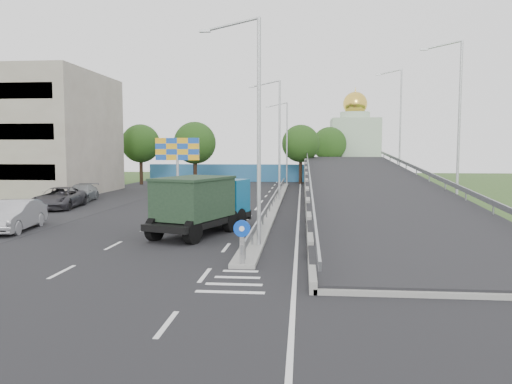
# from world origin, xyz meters

# --- Properties ---
(ground) EXTENTS (160.00, 160.00, 0.00)m
(ground) POSITION_xyz_m (0.00, 0.00, 0.00)
(ground) COLOR #2D4C1E
(ground) RESTS_ON ground
(road_surface) EXTENTS (26.00, 90.00, 0.04)m
(road_surface) POSITION_xyz_m (-3.00, 20.00, 0.00)
(road_surface) COLOR black
(road_surface) RESTS_ON ground
(parking_strip) EXTENTS (8.00, 90.00, 0.05)m
(parking_strip) POSITION_xyz_m (-16.00, 20.00, 0.00)
(parking_strip) COLOR black
(parking_strip) RESTS_ON ground
(median) EXTENTS (1.00, 44.00, 0.20)m
(median) POSITION_xyz_m (0.00, 24.00, 0.10)
(median) COLOR gray
(median) RESTS_ON ground
(overpass_ramp) EXTENTS (10.00, 50.00, 3.50)m
(overpass_ramp) POSITION_xyz_m (7.50, 24.00, 1.75)
(overpass_ramp) COLOR gray
(overpass_ramp) RESTS_ON ground
(median_guardrail) EXTENTS (0.09, 44.00, 0.71)m
(median_guardrail) POSITION_xyz_m (0.00, 24.00, 0.75)
(median_guardrail) COLOR gray
(median_guardrail) RESTS_ON median
(sign_bollard) EXTENTS (0.64, 0.23, 1.67)m
(sign_bollard) POSITION_xyz_m (0.00, 2.17, 1.03)
(sign_bollard) COLOR black
(sign_bollard) RESTS_ON median
(lamp_post_near) EXTENTS (2.74, 0.18, 10.08)m
(lamp_post_near) POSITION_xyz_m (0.11, 6.00, 5.81)
(lamp_post_near) COLOR #B2B5B7
(lamp_post_near) RESTS_ON median
(lamp_post_mid) EXTENTS (2.74, 0.18, 10.08)m
(lamp_post_mid) POSITION_xyz_m (0.11, 26.00, 5.81)
(lamp_post_mid) COLOR #B2B5B7
(lamp_post_mid) RESTS_ON median
(lamp_post_far) EXTENTS (2.74, 0.18, 10.08)m
(lamp_post_far) POSITION_xyz_m (0.11, 46.00, 5.81)
(lamp_post_far) COLOR #B2B5B7
(lamp_post_far) RESTS_ON median
(blue_wall) EXTENTS (30.00, 0.50, 2.40)m
(blue_wall) POSITION_xyz_m (-4.00, 52.00, 1.20)
(blue_wall) COLOR teal
(blue_wall) RESTS_ON ground
(church) EXTENTS (7.00, 7.00, 13.80)m
(church) POSITION_xyz_m (10.00, 60.00, 5.31)
(church) COLOR #B2CCAD
(church) RESTS_ON ground
(billboard) EXTENTS (4.00, 0.24, 5.50)m
(billboard) POSITION_xyz_m (-9.00, 28.00, 4.19)
(billboard) COLOR #B2B5B7
(billboard) RESTS_ON ground
(tree_left_mid) EXTENTS (4.80, 4.80, 7.60)m
(tree_left_mid) POSITION_xyz_m (-10.00, 40.00, 5.18)
(tree_left_mid) COLOR black
(tree_left_mid) RESTS_ON ground
(tree_median_far) EXTENTS (4.80, 4.80, 7.60)m
(tree_median_far) POSITION_xyz_m (2.00, 48.00, 5.18)
(tree_median_far) COLOR black
(tree_median_far) RESTS_ON ground
(tree_left_far) EXTENTS (4.80, 4.80, 7.60)m
(tree_left_far) POSITION_xyz_m (-18.00, 45.00, 5.18)
(tree_left_far) COLOR black
(tree_left_far) RESTS_ON ground
(tree_ramp_far) EXTENTS (4.80, 4.80, 7.60)m
(tree_ramp_far) POSITION_xyz_m (6.00, 55.00, 5.18)
(tree_ramp_far) COLOR black
(tree_ramp_far) RESTS_ON ground
(dump_truck) EXTENTS (4.71, 7.42, 3.08)m
(dump_truck) POSITION_xyz_m (-3.03, 9.68, 1.70)
(dump_truck) COLOR black
(dump_truck) RESTS_ON ground
(parked_car_b) EXTENTS (2.50, 5.37, 1.70)m
(parked_car_b) POSITION_xyz_m (-13.54, 9.63, 0.85)
(parked_car_b) COLOR #AAAAAF
(parked_car_b) RESTS_ON ground
(parked_car_c) EXTENTS (3.41, 6.11, 1.62)m
(parked_car_c) POSITION_xyz_m (-16.03, 19.76, 0.81)
(parked_car_c) COLOR #37363B
(parked_car_c) RESTS_ON ground
(parked_car_d) EXTENTS (2.82, 5.36, 1.48)m
(parked_car_d) POSITION_xyz_m (-16.63, 24.76, 0.74)
(parked_car_d) COLOR gray
(parked_car_d) RESTS_ON ground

